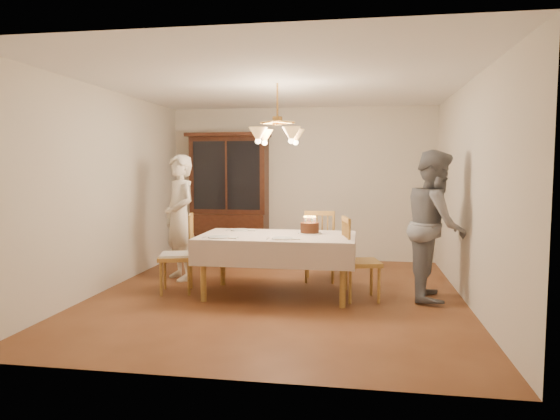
% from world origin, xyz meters
% --- Properties ---
extents(ground, '(5.00, 5.00, 0.00)m').
position_xyz_m(ground, '(0.00, 0.00, 0.00)').
color(ground, '#5C311A').
rests_on(ground, ground).
extents(room_shell, '(5.00, 5.00, 5.00)m').
position_xyz_m(room_shell, '(0.00, 0.00, 1.58)').
color(room_shell, white).
rests_on(room_shell, ground).
extents(dining_table, '(1.90, 1.10, 0.76)m').
position_xyz_m(dining_table, '(0.00, 0.00, 0.68)').
color(dining_table, olive).
rests_on(dining_table, ground).
extents(china_hutch, '(1.38, 0.54, 2.16)m').
position_xyz_m(china_hutch, '(-1.21, 2.25, 1.04)').
color(china_hutch, black).
rests_on(china_hutch, ground).
extents(chair_far_side, '(0.45, 0.43, 1.00)m').
position_xyz_m(chair_far_side, '(0.46, 0.88, 0.44)').
color(chair_far_side, olive).
rests_on(chair_far_side, ground).
extents(chair_left_end, '(0.52, 0.53, 1.00)m').
position_xyz_m(chair_left_end, '(-1.29, -0.05, 0.45)').
color(chair_left_end, olive).
rests_on(chair_left_end, ground).
extents(chair_right_end, '(0.51, 0.52, 1.00)m').
position_xyz_m(chair_right_end, '(1.01, -0.04, 0.44)').
color(chair_right_end, olive).
rests_on(chair_right_end, ground).
extents(elderly_woman, '(0.75, 0.75, 1.77)m').
position_xyz_m(elderly_woman, '(-1.51, 0.66, 0.88)').
color(elderly_woman, '#F4E7CE').
rests_on(elderly_woman, ground).
extents(adult_in_grey, '(0.75, 0.93, 1.80)m').
position_xyz_m(adult_in_grey, '(1.90, 0.16, 0.90)').
color(adult_in_grey, slate).
rests_on(adult_in_grey, ground).
extents(birthday_cake, '(0.30, 0.30, 0.22)m').
position_xyz_m(birthday_cake, '(0.38, 0.17, 0.83)').
color(birthday_cake, white).
rests_on(birthday_cake, dining_table).
extents(place_setting_near_left, '(0.41, 0.26, 0.02)m').
position_xyz_m(place_setting_near_left, '(-0.63, -0.35, 0.77)').
color(place_setting_near_left, white).
rests_on(place_setting_near_left, dining_table).
extents(place_setting_near_right, '(0.39, 0.24, 0.02)m').
position_xyz_m(place_setting_near_right, '(0.13, -0.33, 0.77)').
color(place_setting_near_right, white).
rests_on(place_setting_near_right, dining_table).
extents(place_setting_far_left, '(0.39, 0.24, 0.02)m').
position_xyz_m(place_setting_far_left, '(-0.55, 0.35, 0.77)').
color(place_setting_far_left, white).
rests_on(place_setting_far_left, dining_table).
extents(chandelier, '(0.62, 0.62, 0.73)m').
position_xyz_m(chandelier, '(-0.00, -0.00, 1.98)').
color(chandelier, '#BF8C3F').
rests_on(chandelier, ground).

